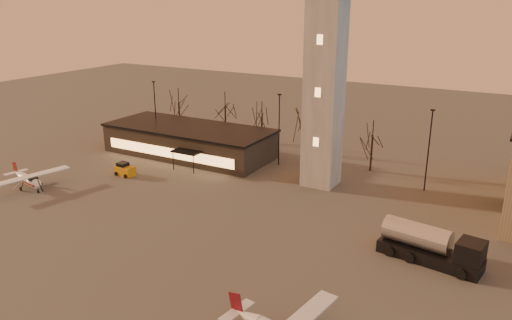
# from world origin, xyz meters

# --- Properties ---
(ground) EXTENTS (220.00, 220.00, 0.00)m
(ground) POSITION_xyz_m (0.00, 0.00, 0.00)
(ground) COLOR #3D3B38
(ground) RESTS_ON ground
(control_tower) EXTENTS (6.80, 6.80, 32.60)m
(control_tower) POSITION_xyz_m (0.00, 30.00, 16.33)
(control_tower) COLOR gray
(control_tower) RESTS_ON ground
(terminal) EXTENTS (25.40, 12.20, 4.30)m
(terminal) POSITION_xyz_m (-21.99, 31.98, 2.16)
(terminal) COLOR black
(terminal) RESTS_ON ground
(light_poles) EXTENTS (58.50, 12.25, 10.14)m
(light_poles) POSITION_xyz_m (0.50, 31.00, 5.41)
(light_poles) COLOR black
(light_poles) RESTS_ON ground
(tree_row) EXTENTS (37.20, 9.20, 8.80)m
(tree_row) POSITION_xyz_m (-13.70, 39.16, 5.94)
(tree_row) COLOR black
(tree_row) RESTS_ON ground
(cessna_rear) EXTENTS (7.74, 9.71, 2.68)m
(cessna_rear) POSITION_xyz_m (-30.36, 10.64, 0.92)
(cessna_rear) COLOR white
(cessna_rear) RESTS_ON ground
(fuel_truck) EXTENTS (9.29, 4.07, 3.34)m
(fuel_truck) POSITION_xyz_m (15.96, 16.48, 1.32)
(fuel_truck) COLOR black
(fuel_truck) RESTS_ON ground
(service_cart) EXTENTS (2.82, 1.93, 1.71)m
(service_cart) POSITION_xyz_m (-23.86, 20.14, 0.65)
(service_cart) COLOR #C67C0B
(service_cart) RESTS_ON ground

